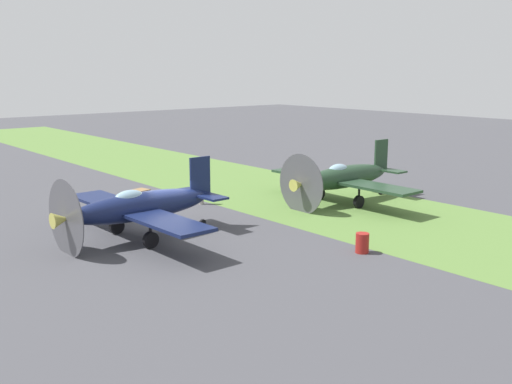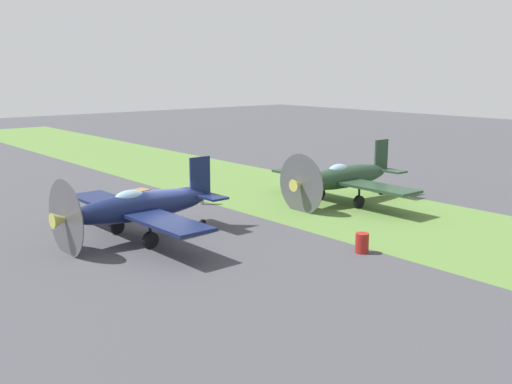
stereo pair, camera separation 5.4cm
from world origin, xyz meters
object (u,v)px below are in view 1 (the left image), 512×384
object	(u,v)px
airplane_lead	(139,207)
ground_crew_chief	(201,189)
supply_crate	(141,194)
airplane_wingman	(343,177)
fuel_drum	(362,243)
runway_marker_cone	(191,197)

from	to	relation	value
airplane_lead	ground_crew_chief	bearing A→B (deg)	-57.75
airplane_lead	supply_crate	xyz separation A→B (m)	(7.93, -4.47, -1.28)
airplane_wingman	fuel_drum	world-z (taller)	airplane_wingman
airplane_wingman	supply_crate	world-z (taller)	airplane_wingman
fuel_drum	supply_crate	bearing A→B (deg)	7.18
fuel_drum	airplane_wingman	bearing A→B (deg)	-43.26
airplane_wingman	supply_crate	size ratio (longest dim) A/B	11.75
airplane_lead	airplane_wingman	size ratio (longest dim) A/B	1.01
fuel_drum	runway_marker_cone	bearing A→B (deg)	-0.93
runway_marker_cone	fuel_drum	bearing A→B (deg)	179.07
airplane_wingman	fuel_drum	size ratio (longest dim) A/B	11.75
fuel_drum	supply_crate	size ratio (longest dim) A/B	1.00
ground_crew_chief	runway_marker_cone	xyz separation A→B (m)	(1.30, -0.12, -0.69)
ground_crew_chief	airplane_lead	bearing A→B (deg)	-119.52
airplane_wingman	fuel_drum	xyz separation A→B (m)	(-7.48, 7.04, -1.14)
airplane_lead	supply_crate	size ratio (longest dim) A/B	11.89
airplane_wingman	ground_crew_chief	world-z (taller)	airplane_wingman
airplane_wingman	runway_marker_cone	size ratio (longest dim) A/B	24.04
runway_marker_cone	ground_crew_chief	bearing A→B (deg)	174.76
runway_marker_cone	supply_crate	bearing A→B (deg)	45.28
fuel_drum	runway_marker_cone	world-z (taller)	fuel_drum
airplane_wingman	fuel_drum	distance (m)	10.34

